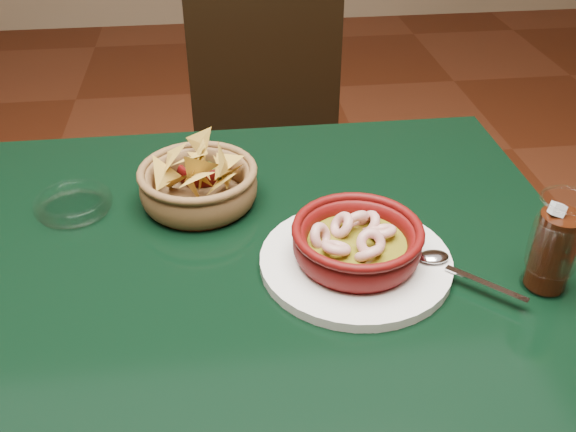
{
  "coord_description": "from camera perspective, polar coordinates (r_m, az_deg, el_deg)",
  "views": [
    {
      "loc": [
        0.04,
        -0.81,
        1.36
      ],
      "look_at": [
        0.14,
        -0.02,
        0.81
      ],
      "focal_mm": 40.0,
      "sensor_mm": 36.0,
      "label": 1
    }
  ],
  "objects": [
    {
      "name": "dining_table",
      "position": [
        1.08,
        -7.58,
        -6.89
      ],
      "size": [
        1.2,
        0.8,
        0.75
      ],
      "color": "black",
      "rests_on": "ground"
    },
    {
      "name": "chip_basket",
      "position": [
        1.1,
        -7.94,
        2.87
      ],
      "size": [
        0.23,
        0.23,
        0.14
      ],
      "color": "brown",
      "rests_on": "dining_table"
    },
    {
      "name": "dining_chair",
      "position": [
        1.75,
        -1.24,
        5.67
      ],
      "size": [
        0.46,
        0.46,
        0.94
      ],
      "color": "black",
      "rests_on": "ground"
    },
    {
      "name": "glass_ashtray",
      "position": [
        1.14,
        -18.55,
        1.01
      ],
      "size": [
        0.14,
        0.14,
        0.03
      ],
      "color": "white",
      "rests_on": "dining_table"
    },
    {
      "name": "guacamole_ramekin",
      "position": [
        1.18,
        -7.5,
        4.23
      ],
      "size": [
        0.12,
        0.12,
        0.04
      ],
      "color": "#470706",
      "rests_on": "dining_table"
    },
    {
      "name": "shrimp_plate",
      "position": [
        0.95,
        6.14,
        -2.78
      ],
      "size": [
        0.36,
        0.29,
        0.08
      ],
      "color": "silver",
      "rests_on": "dining_table"
    },
    {
      "name": "cola_drink",
      "position": [
        0.96,
        22.64,
        -2.39
      ],
      "size": [
        0.15,
        0.15,
        0.17
      ],
      "color": "white",
      "rests_on": "dining_table"
    }
  ]
}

